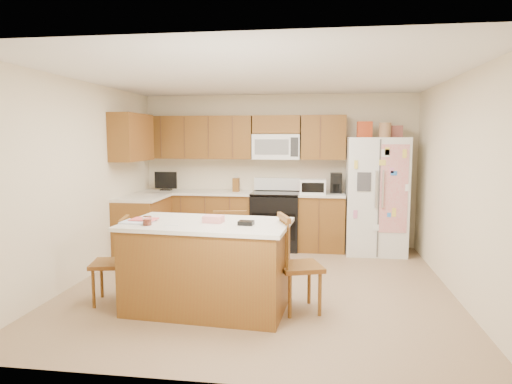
# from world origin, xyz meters

# --- Properties ---
(ground) EXTENTS (4.50, 4.50, 0.00)m
(ground) POSITION_xyz_m (0.00, 0.00, 0.00)
(ground) COLOR #9B8765
(ground) RESTS_ON ground
(room_shell) EXTENTS (4.60, 4.60, 2.52)m
(room_shell) POSITION_xyz_m (0.00, 0.00, 1.44)
(room_shell) COLOR beige
(room_shell) RESTS_ON ground
(cabinetry) EXTENTS (3.36, 1.56, 2.15)m
(cabinetry) POSITION_xyz_m (-0.98, 1.79, 0.91)
(cabinetry) COLOR brown
(cabinetry) RESTS_ON ground
(stove) EXTENTS (0.76, 0.65, 1.13)m
(stove) POSITION_xyz_m (0.00, 1.94, 0.47)
(stove) COLOR black
(stove) RESTS_ON ground
(refrigerator) EXTENTS (0.90, 0.79, 2.04)m
(refrigerator) POSITION_xyz_m (1.57, 1.87, 0.92)
(refrigerator) COLOR white
(refrigerator) RESTS_ON ground
(island) EXTENTS (1.76, 1.11, 1.02)m
(island) POSITION_xyz_m (-0.44, -0.82, 0.47)
(island) COLOR brown
(island) RESTS_ON ground
(windsor_chair_left) EXTENTS (0.46, 0.48, 0.94)m
(windsor_chair_left) POSITION_xyz_m (-1.51, -0.77, 0.44)
(windsor_chair_left) COLOR brown
(windsor_chair_left) RESTS_ON ground
(windsor_chair_back) EXTENTS (0.47, 0.46, 0.95)m
(windsor_chair_back) POSITION_xyz_m (-0.35, -0.05, 0.45)
(windsor_chair_back) COLOR brown
(windsor_chair_back) RESTS_ON ground
(windsor_chair_right) EXTENTS (0.54, 0.55, 1.02)m
(windsor_chair_right) POSITION_xyz_m (0.49, -0.74, 0.48)
(windsor_chair_right) COLOR brown
(windsor_chair_right) RESTS_ON ground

